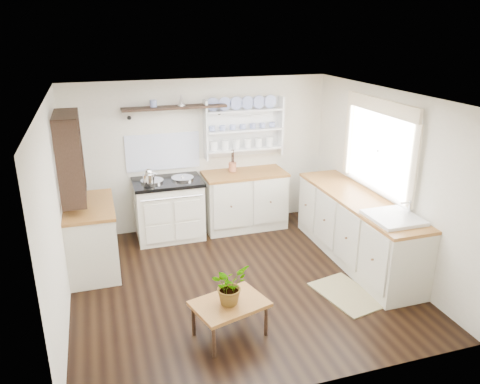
# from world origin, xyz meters

# --- Properties ---
(floor) EXTENTS (4.00, 3.80, 0.01)m
(floor) POSITION_xyz_m (0.00, 0.00, 0.00)
(floor) COLOR black
(floor) RESTS_ON ground
(wall_back) EXTENTS (4.00, 0.02, 2.30)m
(wall_back) POSITION_xyz_m (0.00, 1.90, 1.15)
(wall_back) COLOR beige
(wall_back) RESTS_ON ground
(wall_right) EXTENTS (0.02, 3.80, 2.30)m
(wall_right) POSITION_xyz_m (2.00, 0.00, 1.15)
(wall_right) COLOR beige
(wall_right) RESTS_ON ground
(wall_left) EXTENTS (0.02, 3.80, 2.30)m
(wall_left) POSITION_xyz_m (-2.00, 0.00, 1.15)
(wall_left) COLOR beige
(wall_left) RESTS_ON ground
(ceiling) EXTENTS (4.00, 3.80, 0.01)m
(ceiling) POSITION_xyz_m (0.00, 0.00, 2.30)
(ceiling) COLOR white
(ceiling) RESTS_ON wall_back
(window) EXTENTS (0.08, 1.55, 1.22)m
(window) POSITION_xyz_m (1.95, 0.15, 1.56)
(window) COLOR white
(window) RESTS_ON wall_right
(aga_cooker) EXTENTS (1.00, 0.70, 0.93)m
(aga_cooker) POSITION_xyz_m (-0.59, 1.57, 0.46)
(aga_cooker) COLOR white
(aga_cooker) RESTS_ON floor
(back_cabinets) EXTENTS (1.27, 0.63, 0.90)m
(back_cabinets) POSITION_xyz_m (0.60, 1.60, 0.46)
(back_cabinets) COLOR beige
(back_cabinets) RESTS_ON floor
(right_cabinets) EXTENTS (0.62, 2.43, 0.90)m
(right_cabinets) POSITION_xyz_m (1.70, 0.10, 0.46)
(right_cabinets) COLOR beige
(right_cabinets) RESTS_ON floor
(belfast_sink) EXTENTS (0.55, 0.60, 0.45)m
(belfast_sink) POSITION_xyz_m (1.70, -0.65, 0.80)
(belfast_sink) COLOR white
(belfast_sink) RESTS_ON right_cabinets
(left_cabinets) EXTENTS (0.62, 1.13, 0.90)m
(left_cabinets) POSITION_xyz_m (-1.70, 0.90, 0.46)
(left_cabinets) COLOR beige
(left_cabinets) RESTS_ON floor
(plate_rack) EXTENTS (1.20, 0.22, 0.90)m
(plate_rack) POSITION_xyz_m (0.65, 1.86, 1.56)
(plate_rack) COLOR white
(plate_rack) RESTS_ON wall_back
(high_shelf) EXTENTS (1.50, 0.29, 0.16)m
(high_shelf) POSITION_xyz_m (-0.40, 1.78, 1.91)
(high_shelf) COLOR black
(high_shelf) RESTS_ON wall_back
(left_shelving) EXTENTS (0.28, 0.80, 1.05)m
(left_shelving) POSITION_xyz_m (-1.84, 0.90, 1.55)
(left_shelving) COLOR black
(left_shelving) RESTS_ON wall_left
(kettle) EXTENTS (0.17, 0.17, 0.20)m
(kettle) POSITION_xyz_m (-0.87, 1.45, 1.03)
(kettle) COLOR silver
(kettle) RESTS_ON aga_cooker
(utensil_crock) EXTENTS (0.12, 0.12, 0.14)m
(utensil_crock) POSITION_xyz_m (0.43, 1.68, 0.98)
(utensil_crock) COLOR #AE623F
(utensil_crock) RESTS_ON back_cabinets
(center_table) EXTENTS (0.83, 0.69, 0.39)m
(center_table) POSITION_xyz_m (-0.40, -0.99, 0.35)
(center_table) COLOR brown
(center_table) RESTS_ON floor
(potted_plant) EXTENTS (0.48, 0.47, 0.40)m
(potted_plant) POSITION_xyz_m (-0.40, -0.99, 0.59)
(potted_plant) COLOR #3F7233
(potted_plant) RESTS_ON center_table
(floor_rug) EXTENTS (0.71, 0.95, 0.02)m
(floor_rug) POSITION_xyz_m (1.15, -0.68, 0.01)
(floor_rug) COLOR olive
(floor_rug) RESTS_ON floor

